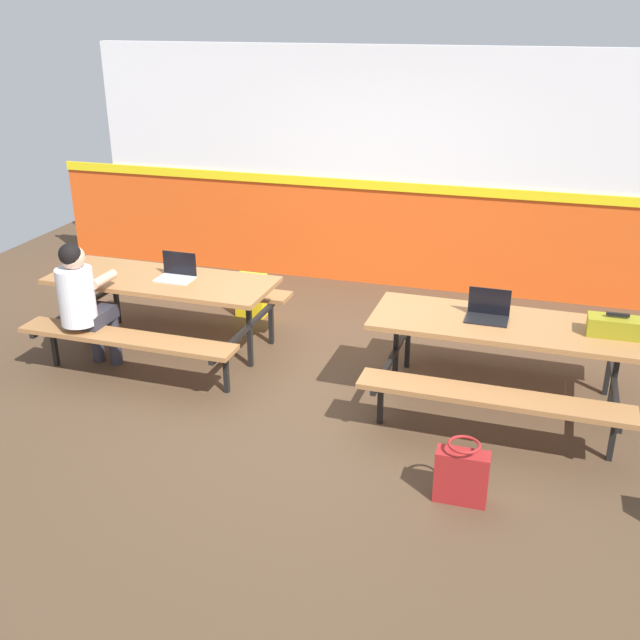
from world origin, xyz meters
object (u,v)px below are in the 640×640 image
(laptop_silver, at_px, (176,273))
(satchel_spare, at_px, (252,295))
(student_nearer, at_px, (83,298))
(laptop_dark, at_px, (488,313))
(picnic_table_right, at_px, (503,342))
(tote_bag_bright, at_px, (462,475))
(picnic_table_left, at_px, (163,295))
(toolbox_grey, at_px, (616,327))

(laptop_silver, relative_size, satchel_spare, 0.74)
(student_nearer, height_order, laptop_dark, student_nearer)
(picnic_table_right, bearing_deg, tote_bag_bright, -95.94)
(picnic_table_left, height_order, laptop_dark, laptop_dark)
(laptop_dark, distance_m, toolbox_grey, 0.92)
(laptop_silver, distance_m, tote_bag_bright, 3.15)
(laptop_silver, height_order, toolbox_grey, laptop_silver)
(picnic_table_right, bearing_deg, laptop_silver, 176.21)
(picnic_table_right, distance_m, laptop_dark, 0.25)
(picnic_table_left, xyz_separation_m, satchel_spare, (0.40, 1.11, -0.36))
(picnic_table_left, distance_m, toolbox_grey, 3.78)
(laptop_silver, xyz_separation_m, toolbox_grey, (3.63, -0.21, 0.02))
(tote_bag_bright, bearing_deg, toolbox_grey, 54.37)
(picnic_table_right, height_order, laptop_dark, laptop_dark)
(picnic_table_right, height_order, student_nearer, student_nearer)
(student_nearer, xyz_separation_m, laptop_silver, (0.58, 0.58, 0.08))
(laptop_dark, bearing_deg, picnic_table_left, 177.71)
(toolbox_grey, bearing_deg, laptop_dark, 176.46)
(student_nearer, distance_m, satchel_spare, 1.92)
(laptop_silver, xyz_separation_m, laptop_dark, (2.71, -0.15, 0.00))
(picnic_table_left, height_order, student_nearer, student_nearer)
(satchel_spare, bearing_deg, picnic_table_right, -26.03)
(student_nearer, bearing_deg, tote_bag_bright, -15.34)
(student_nearer, bearing_deg, laptop_dark, 7.51)
(laptop_dark, distance_m, tote_bag_bright, 1.46)
(toolbox_grey, xyz_separation_m, tote_bag_bright, (-0.92, -1.28, -0.62))
(student_nearer, bearing_deg, laptop_silver, 45.14)
(student_nearer, relative_size, laptop_silver, 3.72)
(laptop_dark, height_order, tote_bag_bright, laptop_dark)
(laptop_dark, xyz_separation_m, toolbox_grey, (0.92, -0.06, 0.02))
(satchel_spare, bearing_deg, laptop_dark, -26.54)
(toolbox_grey, distance_m, tote_bag_bright, 1.69)
(picnic_table_right, relative_size, satchel_spare, 4.63)
(laptop_silver, bearing_deg, toolbox_grey, -3.24)
(laptop_silver, bearing_deg, picnic_table_left, -165.81)
(picnic_table_left, relative_size, student_nearer, 1.69)
(student_nearer, bearing_deg, picnic_table_right, 6.55)
(student_nearer, bearing_deg, toolbox_grey, 5.11)
(student_nearer, xyz_separation_m, satchel_spare, (0.84, 1.65, -0.49))
(laptop_silver, distance_m, satchel_spare, 1.24)
(student_nearer, height_order, toolbox_grey, student_nearer)
(picnic_table_right, xyz_separation_m, student_nearer, (-3.43, -0.39, 0.13))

